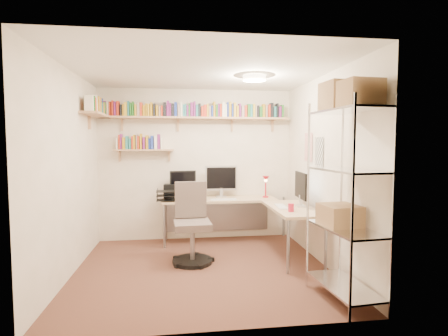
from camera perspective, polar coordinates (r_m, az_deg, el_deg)
The scene contains 6 objects.
ground at distance 4.66m, azimuth -3.46°, elevation -16.13°, with size 3.20×3.20×0.00m, color #4C2A20.
room_shell at distance 4.38m, azimuth -3.48°, elevation 3.28°, with size 3.24×3.04×2.52m.
wall_shelves at distance 5.68m, azimuth -8.65°, elevation 8.23°, with size 3.12×1.09×0.80m.
corner_desk at distance 5.47m, azimuth 0.89°, elevation -5.43°, with size 2.20×1.86×1.24m.
office_chair at distance 4.81m, azimuth -5.26°, elevation -9.84°, with size 0.57×0.58×1.08m.
wire_rack at distance 3.69m, azimuth 19.19°, elevation 1.75°, with size 0.51×0.92×2.24m.
Camera 1 is at (-0.29, -4.36, 1.60)m, focal length 28.00 mm.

